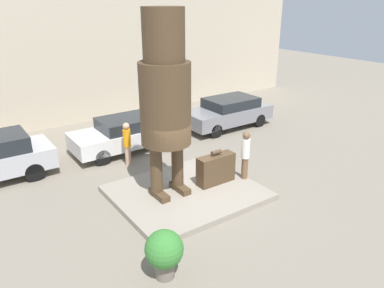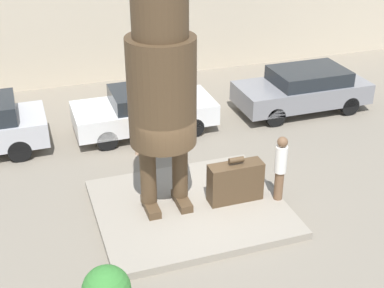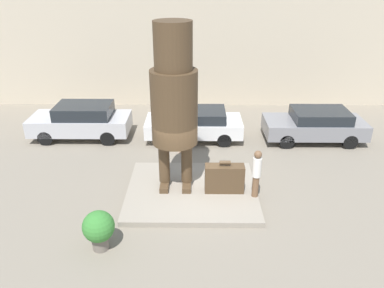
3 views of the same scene
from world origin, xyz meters
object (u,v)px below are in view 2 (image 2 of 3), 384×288
Objects in this scene: parked_car_grey at (303,89)px; statue_figure at (162,76)px; parked_car_white at (146,109)px; tourist at (280,166)px; worker_hivis at (138,125)px; giant_suitcase at (235,182)px.

statue_figure is at bearing 35.10° from parked_car_grey.
parked_car_grey is (5.39, -0.11, 0.02)m from parked_car_white.
parked_car_white is 0.98× the size of parked_car_grey.
statue_figure reaches higher than tourist.
tourist is 1.00× the size of worker_hivis.
giant_suitcase is 0.79× the size of tourist.
parked_car_grey is at bearing 35.10° from statue_figure.
giant_suitcase is at bearing 102.04° from parked_car_white.
tourist is at bearing -54.52° from worker_hivis.
parked_car_white is 2.56× the size of worker_hivis.
worker_hivis is at bearing 11.87° from parked_car_grey.
tourist is 5.96m from parked_car_grey.
worker_hivis is (-1.59, 3.34, 0.24)m from giant_suitcase.
giant_suitcase is 1.14m from tourist.
parked_car_grey is (3.38, 4.90, -0.33)m from tourist.
tourist is 0.39× the size of parked_car_white.
giant_suitcase is 6.36m from parked_car_grey.
tourist is 0.38× the size of parked_car_grey.
parked_car_grey is at bearing 178.84° from parked_car_white.
statue_figure is 3.24m from giant_suitcase.
giant_suitcase is 0.30× the size of parked_car_grey.
tourist is (2.68, -0.64, -2.33)m from statue_figure.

